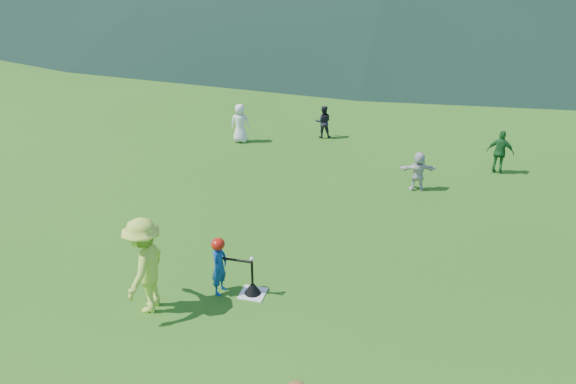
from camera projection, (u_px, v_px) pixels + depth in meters
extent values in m
plane|color=#2A5814|center=(253.00, 294.00, 10.12)|extent=(120.00, 120.00, 0.00)
cube|color=silver|center=(253.00, 293.00, 10.12)|extent=(0.45, 0.45, 0.02)
sphere|color=white|center=(252.00, 259.00, 9.81)|extent=(0.08, 0.08, 0.08)
imported|color=navy|center=(219.00, 267.00, 9.95)|extent=(0.31, 0.42, 1.08)
imported|color=#B6DB40|center=(145.00, 266.00, 9.38)|extent=(0.72, 1.16, 1.73)
imported|color=white|center=(240.00, 123.00, 17.12)|extent=(0.63, 0.45, 1.20)
imported|color=black|center=(323.00, 122.00, 17.53)|extent=(0.58, 0.50, 1.03)
imported|color=#1D6025|center=(500.00, 152.00, 14.92)|extent=(0.74, 0.42, 1.19)
imported|color=silver|center=(418.00, 171.00, 13.97)|extent=(0.98, 0.49, 1.01)
cone|color=black|center=(253.00, 289.00, 10.07)|extent=(0.30, 0.30, 0.18)
cylinder|color=black|center=(252.00, 273.00, 9.93)|extent=(0.04, 0.04, 0.50)
ellipsoid|color=#AD160B|center=(218.00, 244.00, 9.75)|extent=(0.24, 0.26, 0.22)
cylinder|color=black|center=(236.00, 260.00, 9.84)|extent=(0.62, 0.07, 0.07)
cube|color=gray|center=(393.00, 26.00, 34.39)|extent=(70.00, 0.03, 1.20)
cube|color=yellow|center=(394.00, 15.00, 34.12)|extent=(70.00, 0.08, 0.08)
cylinder|color=gray|center=(393.00, 26.00, 34.39)|extent=(0.07, 0.07, 1.30)
cylinder|color=#382314|center=(352.00, 0.00, 38.20)|extent=(0.56, 0.56, 3.22)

